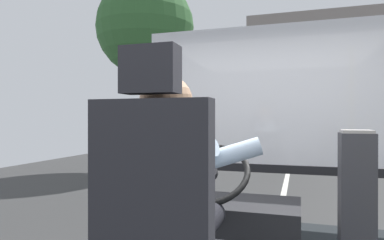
{
  "coord_description": "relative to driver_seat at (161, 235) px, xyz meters",
  "views": [
    {
      "loc": [
        0.31,
        -1.85,
        1.61
      ],
      "look_at": [
        -0.56,
        0.93,
        1.6
      ],
      "focal_mm": 31.82,
      "sensor_mm": 36.0,
      "label": 1
    }
  ],
  "objects": [
    {
      "name": "bus_driver",
      "position": [
        -0.0,
        0.12,
        0.17
      ],
      "size": [
        0.76,
        0.63,
        0.77
      ],
      "color": "black",
      "rests_on": "driver_seat"
    },
    {
      "name": "street_tree",
      "position": [
        -4.06,
        8.43,
        3.29
      ],
      "size": [
        3.03,
        3.03,
        5.98
      ],
      "color": "#4C3828",
      "rests_on": "ground"
    },
    {
      "name": "ground",
      "position": [
        0.22,
        9.37,
        -1.16
      ],
      "size": [
        18.0,
        44.0,
        0.06
      ],
      "color": "#303030"
    },
    {
      "name": "shop_building",
      "position": [
        4.37,
        19.89,
        2.52
      ],
      "size": [
        13.26,
        4.67,
        7.32
      ],
      "color": "gray",
      "rests_on": "ground"
    },
    {
      "name": "fare_box",
      "position": [
        0.89,
        1.15,
        -0.07
      ],
      "size": [
        0.2,
        0.23,
        0.93
      ],
      "color": "#333338",
      "rests_on": "bus_floor"
    },
    {
      "name": "steering_console",
      "position": [
        0.0,
        1.18,
        -0.31
      ],
      "size": [
        1.1,
        1.04,
        0.85
      ],
      "color": "black",
      "rests_on": "bus_floor"
    },
    {
      "name": "windshield_panel",
      "position": [
        0.22,
        2.19,
        0.51
      ],
      "size": [
        2.5,
        0.08,
        1.48
      ],
      "color": "silver"
    },
    {
      "name": "driver_seat",
      "position": [
        0.0,
        0.0,
        0.0
      ],
      "size": [
        0.48,
        0.48,
        1.28
      ],
      "color": "black",
      "rests_on": "bus_floor"
    }
  ]
}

